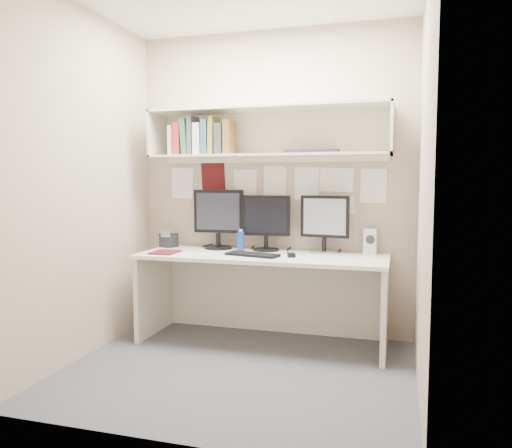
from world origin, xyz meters
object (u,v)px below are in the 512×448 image
(monitor_right, at_px, (325,222))
(maroon_notebook, at_px, (165,252))
(monitor_left, at_px, (219,217))
(monitor_center, at_px, (266,221))
(speaker, at_px, (371,241))
(keyboard, at_px, (252,255))
(desk_phone, at_px, (169,240))
(desk, at_px, (262,298))

(monitor_right, relative_size, maroon_notebook, 1.97)
(monitor_left, bearing_deg, monitor_center, -3.47)
(monitor_right, bearing_deg, monitor_center, -172.40)
(monitor_center, relative_size, speaker, 2.29)
(monitor_center, distance_m, keyboard, 0.41)
(keyboard, bearing_deg, desk_phone, 174.78)
(monitor_left, xyz_separation_m, speaker, (1.30, 0.04, -0.17))
(keyboard, bearing_deg, monitor_right, 45.89)
(desk, height_order, monitor_center, monitor_center)
(monitor_left, bearing_deg, keyboard, -42.52)
(monitor_center, xyz_separation_m, monitor_right, (0.49, -0.00, 0.00))
(keyboard, relative_size, desk_phone, 2.64)
(desk, xyz_separation_m, speaker, (0.84, 0.26, 0.47))
(speaker, height_order, maroon_notebook, speaker)
(monitor_right, xyz_separation_m, speaker, (0.37, 0.04, -0.15))
(speaker, bearing_deg, monitor_left, -172.10)
(speaker, bearing_deg, desk, -156.70)
(monitor_left, bearing_deg, speaker, -1.58)
(monitor_right, height_order, maroon_notebook, monitor_right)
(monitor_left, relative_size, monitor_center, 1.10)
(monitor_center, xyz_separation_m, desk_phone, (-0.90, -0.03, -0.19))
(monitor_left, distance_m, monitor_right, 0.93)
(monitor_left, relative_size, monitor_right, 1.09)
(desk, distance_m, speaker, 1.00)
(desk, relative_size, maroon_notebook, 8.35)
(monitor_left, height_order, monitor_center, monitor_left)
(keyboard, bearing_deg, monitor_left, 154.48)
(speaker, bearing_deg, monitor_center, -171.16)
(keyboard, bearing_deg, maroon_notebook, -162.76)
(keyboard, height_order, maroon_notebook, keyboard)
(desk_phone, bearing_deg, maroon_notebook, -54.26)
(monitor_left, distance_m, monitor_center, 0.43)
(monitor_right, distance_m, speaker, 0.40)
(maroon_notebook, bearing_deg, monitor_left, 48.62)
(monitor_left, xyz_separation_m, monitor_center, (0.43, 0.00, -0.02))
(monitor_center, height_order, monitor_right, monitor_right)
(monitor_right, bearing_deg, desk_phone, -170.96)
(monitor_center, bearing_deg, speaker, -3.03)
(monitor_center, bearing_deg, keyboard, -100.35)
(desk_phone, bearing_deg, monitor_center, 16.57)
(desk, xyz_separation_m, keyboard, (-0.05, -0.11, 0.37))
(monitor_left, xyz_separation_m, keyboard, (0.41, -0.33, -0.27))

